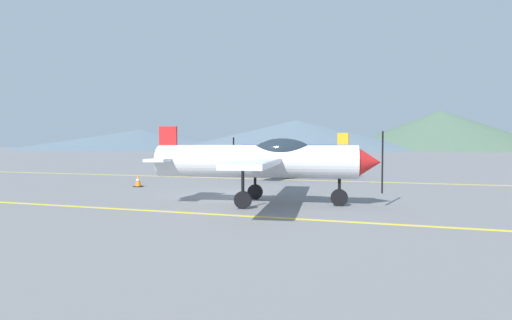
# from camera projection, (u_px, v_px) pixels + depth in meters

# --- Properties ---
(ground_plane) EXTENTS (400.00, 400.00, 0.00)m
(ground_plane) POSITION_uv_depth(u_px,v_px,m) (241.00, 198.00, 15.93)
(ground_plane) COLOR slate
(apron_line_near) EXTENTS (80.00, 0.16, 0.01)m
(apron_line_near) POSITION_uv_depth(u_px,v_px,m) (198.00, 213.00, 12.31)
(apron_line_near) COLOR yellow
(apron_line_near) RESTS_ON ground_plane
(apron_line_far) EXTENTS (80.00, 0.16, 0.01)m
(apron_line_far) POSITION_uv_depth(u_px,v_px,m) (290.00, 180.00, 23.71)
(apron_line_far) COLOR yellow
(apron_line_far) RESTS_ON ground_plane
(airplane_near) EXTENTS (7.83, 8.98, 2.68)m
(airplane_near) POSITION_uv_depth(u_px,v_px,m) (264.00, 160.00, 14.14)
(airplane_near) COLOR silver
(airplane_near) RESTS_ON ground_plane
(airplane_mid) EXTENTS (7.83, 8.97, 2.68)m
(airplane_mid) POSITION_uv_depth(u_px,v_px,m) (288.00, 153.00, 25.64)
(airplane_mid) COLOR #33478C
(airplane_mid) RESTS_ON ground_plane
(car_sedan) EXTENTS (4.47, 2.38, 1.62)m
(car_sedan) POSITION_uv_depth(u_px,v_px,m) (312.00, 158.00, 34.28)
(car_sedan) COLOR black
(car_sedan) RESTS_ON ground_plane
(traffic_cone_front) EXTENTS (0.36, 0.36, 0.59)m
(traffic_cone_front) POSITION_uv_depth(u_px,v_px,m) (138.00, 181.00, 19.87)
(traffic_cone_front) COLOR black
(traffic_cone_front) RESTS_ON ground_plane
(hill_left) EXTENTS (85.99, 85.99, 6.93)m
(hill_left) POSITION_uv_depth(u_px,v_px,m) (142.00, 139.00, 146.06)
(hill_left) COLOR slate
(hill_left) RESTS_ON ground_plane
(hill_centerleft) EXTENTS (82.20, 82.20, 9.59)m
(hill_centerleft) POSITION_uv_depth(u_px,v_px,m) (297.00, 135.00, 133.27)
(hill_centerleft) COLOR slate
(hill_centerleft) RESTS_ON ground_plane
(hill_centerright) EXTENTS (64.62, 64.62, 12.26)m
(hill_centerright) POSITION_uv_depth(u_px,v_px,m) (440.00, 130.00, 128.54)
(hill_centerright) COLOR #4C6651
(hill_centerright) RESTS_ON ground_plane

